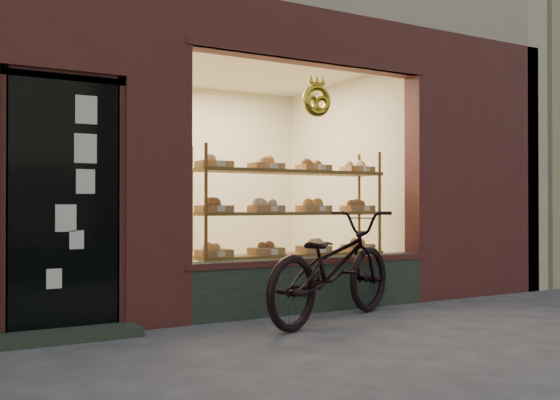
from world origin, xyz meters
TOP-DOWN VIEW (x-y plane):
  - ground at (0.00, 0.00)m, footprint 90.00×90.00m
  - display_shelf at (0.45, 2.55)m, footprint 2.20×0.45m
  - bicycle at (0.33, 1.56)m, footprint 2.08×1.40m

SIDE VIEW (x-z plane):
  - ground at x=0.00m, z-range 0.00..0.00m
  - bicycle at x=0.33m, z-range 0.00..1.03m
  - display_shelf at x=0.45m, z-range 0.01..1.71m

